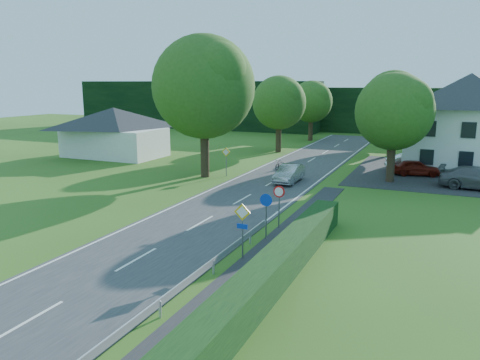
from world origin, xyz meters
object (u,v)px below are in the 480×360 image
at_px(motorcycle, 280,164).
at_px(parked_car_grey, 480,178).
at_px(moving_car, 289,174).
at_px(parked_car_silver_a, 414,163).
at_px(streetlight, 390,124).
at_px(parasol, 432,160).
at_px(parked_car_red, 416,168).

height_order(motorcycle, parked_car_grey, parked_car_grey).
height_order(moving_car, parked_car_silver_a, parked_car_silver_a).
distance_m(streetlight, motorcycle, 10.08).
distance_m(streetlight, moving_car, 9.52).
bearing_deg(moving_car, parked_car_silver_a, 44.57).
height_order(parked_car_silver_a, parasol, parasol).
bearing_deg(parked_car_red, parked_car_silver_a, -1.44).
bearing_deg(parked_car_red, moving_car, 115.49).
height_order(streetlight, moving_car, streetlight).
bearing_deg(parasol, parked_car_red, -110.41).
height_order(streetlight, parked_car_silver_a, streetlight).
height_order(moving_car, parked_car_red, moving_car).
bearing_deg(moving_car, parked_car_grey, 13.03).
distance_m(motorcycle, parked_car_silver_a, 11.74).
height_order(streetlight, parked_car_grey, streetlight).
height_order(parked_car_red, parked_car_grey, parked_car_grey).
bearing_deg(parasol, parked_car_grey, -63.45).
bearing_deg(parked_car_red, parked_car_grey, -141.14).
bearing_deg(parked_car_grey, parked_car_silver_a, 47.65).
xyz_separation_m(moving_car, parasol, (10.22, 10.09, 0.20)).
height_order(motorcycle, parked_car_silver_a, parked_car_silver_a).
bearing_deg(parked_car_silver_a, parked_car_grey, -153.33).
xyz_separation_m(streetlight, moving_car, (-6.86, -5.45, -3.73)).
distance_m(moving_car, motorcycle, 5.51).
distance_m(streetlight, parked_car_grey, 8.02).
bearing_deg(moving_car, parasol, 44.50).
bearing_deg(parked_car_grey, motorcycle, 89.25).
xyz_separation_m(motorcycle, parked_car_grey, (16.07, -1.75, 0.35)).
bearing_deg(streetlight, motorcycle, -176.95).
bearing_deg(parked_car_silver_a, motorcycle, 92.84).
bearing_deg(moving_car, parked_car_red, 37.38).
distance_m(parked_car_red, parasol, 3.36).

